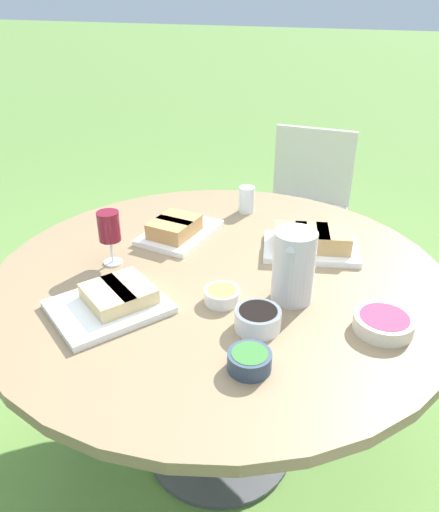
{
  "coord_description": "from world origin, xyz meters",
  "views": [
    {
      "loc": [
        1.26,
        0.45,
        1.58
      ],
      "look_at": [
        0.0,
        0.0,
        0.84
      ],
      "focal_mm": 35.0,
      "sensor_mm": 36.0,
      "label": 1
    }
  ],
  "objects_px": {
    "dining_table": "(220,301)",
    "handbag": "(138,253)",
    "water_pitcher": "(294,266)",
    "wine_glass": "(109,228)",
    "chair_near_left": "(306,199)"
  },
  "relations": [
    {
      "from": "chair_near_left",
      "to": "wine_glass",
      "type": "bearing_deg",
      "value": -15.88
    },
    {
      "from": "wine_glass",
      "to": "handbag",
      "type": "bearing_deg",
      "value": -153.62
    },
    {
      "from": "dining_table",
      "to": "chair_near_left",
      "type": "distance_m",
      "value": 1.32
    },
    {
      "from": "water_pitcher",
      "to": "wine_glass",
      "type": "relative_size",
      "value": 1.19
    },
    {
      "from": "chair_near_left",
      "to": "handbag",
      "type": "relative_size",
      "value": 2.42
    },
    {
      "from": "chair_near_left",
      "to": "water_pitcher",
      "type": "xyz_separation_m",
      "value": [
        1.38,
        0.2,
        0.36
      ]
    },
    {
      "from": "chair_near_left",
      "to": "wine_glass",
      "type": "distance_m",
      "value": 1.48
    },
    {
      "from": "water_pitcher",
      "to": "wine_glass",
      "type": "height_order",
      "value": "water_pitcher"
    },
    {
      "from": "dining_table",
      "to": "chair_near_left",
      "type": "height_order",
      "value": "chair_near_left"
    },
    {
      "from": "chair_near_left",
      "to": "water_pitcher",
      "type": "height_order",
      "value": "water_pitcher"
    },
    {
      "from": "dining_table",
      "to": "wine_glass",
      "type": "relative_size",
      "value": 7.94
    },
    {
      "from": "dining_table",
      "to": "chair_near_left",
      "type": "relative_size",
      "value": 1.6
    },
    {
      "from": "dining_table",
      "to": "handbag",
      "type": "distance_m",
      "value": 1.51
    },
    {
      "from": "chair_near_left",
      "to": "dining_table",
      "type": "bearing_deg",
      "value": -1.95
    },
    {
      "from": "water_pitcher",
      "to": "chair_near_left",
      "type": "bearing_deg",
      "value": -171.86
    }
  ]
}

